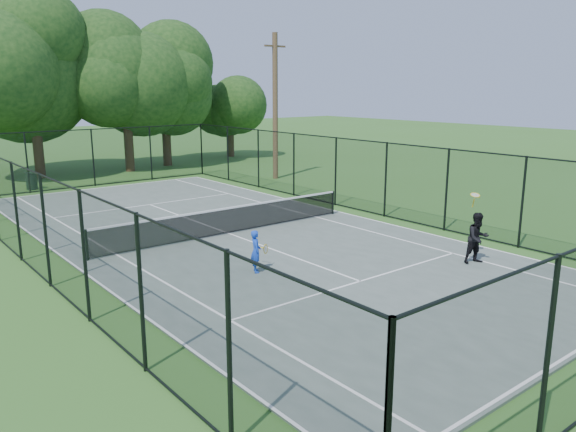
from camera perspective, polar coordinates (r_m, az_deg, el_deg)
ground at (r=19.93m, az=-5.99°, el=-1.96°), size 120.00×120.00×0.00m
tennis_court at (r=19.92m, az=-6.00°, el=-1.87°), size 11.00×24.00×0.06m
tennis_net at (r=19.79m, az=-6.03°, el=-0.34°), size 10.08×0.08×0.95m
fence at (r=19.60m, az=-6.10°, el=2.29°), size 13.10×26.10×3.00m
tree_near_left at (r=34.99m, az=-24.74°, el=13.61°), size 7.72×7.72×10.07m
tree_near_mid at (r=35.96m, az=-16.22°, el=12.64°), size 6.47×6.47×8.46m
tree_near_right at (r=38.10m, az=-12.49°, el=12.74°), size 5.87×5.87×8.10m
tree_far_right at (r=42.45m, az=-5.96°, el=10.72°), size 4.27×4.27×5.65m
trash_bin_right at (r=31.50m, az=-24.61°, el=3.27°), size 0.58×0.58×0.87m
utility_pole at (r=31.81m, az=-1.31°, el=11.09°), size 1.40×0.30×8.00m
player_blue at (r=15.63m, az=-3.28°, el=-3.59°), size 0.81×0.52×1.20m
player_black at (r=17.27m, az=18.71°, el=-2.11°), size 0.88×0.88×2.02m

